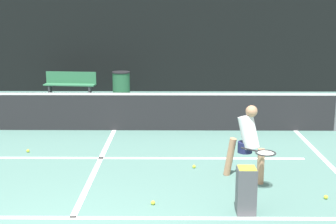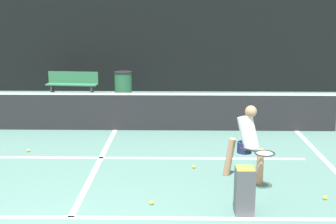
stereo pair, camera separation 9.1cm
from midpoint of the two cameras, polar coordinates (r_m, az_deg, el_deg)
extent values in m
cube|color=white|center=(7.11, -11.93, -12.50)|extent=(11.00, 0.10, 0.01)
cube|color=white|center=(9.64, -8.44, -5.56)|extent=(8.25, 0.10, 0.01)
cube|color=white|center=(9.38, -8.70, -6.08)|extent=(0.10, 4.99, 0.01)
cube|color=white|center=(9.74, 18.64, -5.91)|extent=(0.10, 5.99, 0.01)
cube|color=#232326|center=(11.64, -6.85, 0.05)|extent=(11.00, 0.02, 0.95)
cube|color=white|center=(11.55, -6.91, 2.20)|extent=(11.00, 0.03, 0.06)
cube|color=black|center=(16.97, -4.57, 8.49)|extent=(24.00, 0.06, 3.57)
cylinder|color=tan|center=(8.26, 10.92, -6.52)|extent=(0.12, 0.12, 0.63)
cylinder|color=tan|center=(8.53, 7.25, -5.44)|extent=(0.26, 0.24, 0.72)
cylinder|color=#1E234C|center=(8.32, 9.06, -4.26)|extent=(0.26, 0.26, 0.19)
cylinder|color=white|center=(8.21, 9.49, -2.43)|extent=(0.40, 0.37, 0.65)
sphere|color=tan|center=(8.10, 9.83, 0.10)|extent=(0.20, 0.20, 0.20)
cylinder|color=#262628|center=(8.03, 9.53, -4.52)|extent=(0.25, 0.21, 0.03)
torus|color=#262628|center=(7.89, 11.49, -4.91)|extent=(0.48, 0.48, 0.02)
cylinder|color=beige|center=(7.89, 11.49, -4.91)|extent=(0.37, 0.37, 0.01)
sphere|color=#D1E033|center=(8.96, 2.90, -6.65)|extent=(0.07, 0.07, 0.07)
sphere|color=#D1E033|center=(10.35, -16.95, -4.55)|extent=(0.07, 0.07, 0.07)
sphere|color=#D1E033|center=(7.97, 18.38, -9.81)|extent=(0.07, 0.07, 0.07)
sphere|color=#D1E033|center=(7.38, -2.20, -10.99)|extent=(0.07, 0.07, 0.07)
cube|color=#4C4C51|center=(7.07, 9.14, -9.45)|extent=(0.28, 0.28, 0.70)
cube|color=#D1E033|center=(6.95, 9.23, -6.93)|extent=(0.25, 0.25, 0.06)
cube|color=#33724C|center=(16.20, -12.05, 3.27)|extent=(1.77, 0.53, 0.04)
cube|color=#33724C|center=(16.34, -11.89, 4.10)|extent=(1.74, 0.21, 0.42)
cube|color=#333338|center=(16.47, -14.33, 2.53)|extent=(0.06, 0.32, 0.44)
cube|color=#333338|center=(16.04, -9.64, 2.48)|extent=(0.06, 0.32, 0.44)
cylinder|color=#28603D|center=(15.95, -5.88, 3.27)|extent=(0.58, 0.58, 0.84)
cylinder|color=black|center=(15.89, -5.91, 4.84)|extent=(0.61, 0.61, 0.04)
cube|color=maroon|center=(19.88, 1.86, 5.20)|extent=(1.83, 3.91, 0.86)
cube|color=#1E2328|center=(19.60, 1.88, 7.20)|extent=(1.53, 2.34, 0.57)
cylinder|color=black|center=(21.17, 4.01, 5.27)|extent=(0.18, 0.60, 0.60)
cylinder|color=black|center=(18.69, 4.47, 4.29)|extent=(0.18, 0.60, 0.60)
cylinder|color=brown|center=(22.82, -2.48, 9.03)|extent=(0.28, 0.28, 3.15)
cube|color=#B2ADA3|center=(32.69, -2.13, 11.62)|extent=(36.00, 2.40, 4.88)
camera|label=1|loc=(0.05, -90.28, -0.06)|focal=50.00mm
camera|label=2|loc=(0.05, 89.72, 0.06)|focal=50.00mm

